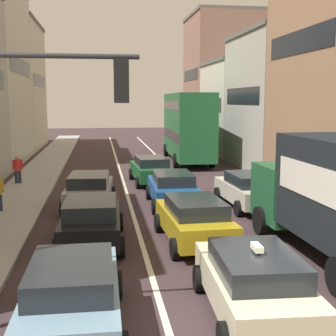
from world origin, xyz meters
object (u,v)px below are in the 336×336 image
(bus_mid_queue_primary, at_px, (187,124))
(pedestrian_near_kerb, at_px, (18,168))
(sedan_left_lane_third, at_px, (89,190))
(coupe_centre_lane_fourth, at_px, (151,169))
(traffic_light_pole, at_px, (21,141))
(sedan_left_lane_front, at_px, (72,294))
(sedan_centre_lane_second, at_px, (194,219))
(taxi_centre_lane_front, at_px, (254,282))
(hatchback_centre_lane_third, at_px, (172,188))
(wagon_left_lane_second, at_px, (91,220))
(sedan_right_lane_behind_truck, at_px, (249,189))

(bus_mid_queue_primary, height_order, pedestrian_near_kerb, bus_mid_queue_primary)
(pedestrian_near_kerb, bearing_deg, sedan_left_lane_third, 21.64)
(coupe_centre_lane_fourth, xyz_separation_m, pedestrian_near_kerb, (-7.18, 0.32, 0.15))
(traffic_light_pole, relative_size, sedan_left_lane_third, 1.25)
(sedan_left_lane_front, height_order, sedan_centre_lane_second, same)
(taxi_centre_lane_front, xyz_separation_m, hatchback_centre_lane_third, (-0.04, 10.80, -0.00))
(sedan_centre_lane_second, bearing_deg, sedan_left_lane_third, 29.33)
(traffic_light_pole, height_order, taxi_centre_lane_front, traffic_light_pole)
(sedan_left_lane_third, bearing_deg, taxi_centre_lane_front, -157.77)
(traffic_light_pole, bearing_deg, wagon_left_lane_second, 78.41)
(coupe_centre_lane_fourth, relative_size, bus_mid_queue_primary, 0.41)
(coupe_centre_lane_fourth, distance_m, bus_mid_queue_primary, 9.77)
(traffic_light_pole, bearing_deg, taxi_centre_lane_front, -1.19)
(hatchback_centre_lane_third, relative_size, sedan_right_lane_behind_truck, 1.00)
(sedan_centre_lane_second, distance_m, coupe_centre_lane_fourth, 11.16)
(traffic_light_pole, relative_size, coupe_centre_lane_fourth, 1.25)
(taxi_centre_lane_front, relative_size, sedan_left_lane_third, 0.99)
(bus_mid_queue_primary, bearing_deg, taxi_centre_lane_front, 174.98)
(taxi_centre_lane_front, distance_m, sedan_centre_lane_second, 5.35)
(wagon_left_lane_second, height_order, sedan_left_lane_third, same)
(wagon_left_lane_second, bearing_deg, traffic_light_pole, 170.28)
(sedan_left_lane_front, height_order, wagon_left_lane_second, same)
(hatchback_centre_lane_third, distance_m, pedestrian_near_kerb, 9.62)
(bus_mid_queue_primary, relative_size, pedestrian_near_kerb, 6.39)
(sedan_left_lane_front, distance_m, sedan_right_lane_behind_truck, 12.18)
(hatchback_centre_lane_third, bearing_deg, sedan_centre_lane_second, 179.64)
(sedan_centre_lane_second, bearing_deg, hatchback_centre_lane_third, -3.79)
(coupe_centre_lane_fourth, bearing_deg, sedan_right_lane_behind_truck, -154.93)
(coupe_centre_lane_fourth, height_order, pedestrian_near_kerb, pedestrian_near_kerb)
(traffic_light_pole, bearing_deg, sedan_right_lane_behind_truck, 51.95)
(coupe_centre_lane_fourth, xyz_separation_m, bus_mid_queue_primary, (3.70, 8.81, 2.03))
(taxi_centre_lane_front, xyz_separation_m, sedan_left_lane_third, (-3.62, 10.92, -0.00))
(traffic_light_pole, height_order, hatchback_centre_lane_third, traffic_light_pole)
(traffic_light_pole, height_order, wagon_left_lane_second, traffic_light_pole)
(sedan_left_lane_front, bearing_deg, coupe_centre_lane_fourth, -11.01)
(bus_mid_queue_primary, xyz_separation_m, pedestrian_near_kerb, (-10.88, -8.49, -1.88))
(pedestrian_near_kerb, bearing_deg, traffic_light_pole, -1.99)
(sedan_left_lane_front, relative_size, sedan_centre_lane_second, 0.99)
(traffic_light_pole, relative_size, pedestrian_near_kerb, 3.31)
(traffic_light_pole, height_order, bus_mid_queue_primary, traffic_light_pole)
(traffic_light_pole, xyz_separation_m, sedan_centre_lane_second, (4.43, 5.25, -3.02))
(hatchback_centre_lane_third, xyz_separation_m, sedan_left_lane_third, (-3.57, 0.12, 0.00))
(hatchback_centre_lane_third, bearing_deg, sedan_left_lane_third, 89.22)
(taxi_centre_lane_front, relative_size, wagon_left_lane_second, 1.01)
(sedan_left_lane_front, relative_size, hatchback_centre_lane_third, 1.00)
(wagon_left_lane_second, xyz_separation_m, sedan_left_lane_third, (-0.15, 5.20, 0.00))
(sedan_left_lane_front, distance_m, bus_mid_queue_primary, 26.42)
(wagon_left_lane_second, distance_m, coupe_centre_lane_fourth, 11.22)
(traffic_light_pole, bearing_deg, sedan_centre_lane_second, 49.86)
(sedan_left_lane_third, bearing_deg, sedan_left_lane_front, -176.77)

